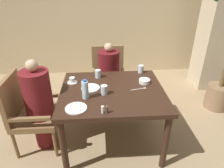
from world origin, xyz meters
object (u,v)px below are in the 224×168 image
plate_main_left (76,108)px  teacup_with_saucer (72,80)px  glass_tall_far (104,90)px  chair_far_side (108,75)px  chair_left_side (28,111)px  water_bottle (85,90)px  glass_tall_near (98,74)px  bowl_small (144,81)px  diner_in_far_chair (109,77)px  glass_tall_mid (141,69)px  plate_main_right (90,88)px  diner_in_left_chair (40,105)px

plate_main_left → teacup_with_saucer: (-0.10, 0.57, 0.02)m
glass_tall_far → chair_far_side: bearing=84.5°
chair_left_side → teacup_with_saucer: bearing=22.8°
water_bottle → glass_tall_far: (0.20, 0.07, -0.05)m
chair_left_side → glass_tall_near: chair_left_side is taller
plate_main_left → bowl_small: bowl_small is taller
chair_left_side → teacup_with_saucer: (0.52, 0.22, 0.28)m
chair_far_side → bowl_small: (0.41, -0.77, 0.27)m
diner_in_far_chair → glass_tall_mid: bearing=-37.0°
plate_main_right → bowl_small: size_ratio=1.61×
water_bottle → chair_left_side: bearing=167.6°
chair_far_side → diner_in_far_chair: (-0.00, -0.15, 0.05)m
diner_in_left_chair → bowl_small: bearing=6.8°
chair_left_side → plate_main_left: 0.76m
diner_in_left_chair → water_bottle: size_ratio=5.25×
plate_main_right → glass_tall_near: (0.09, 0.29, 0.05)m
chair_far_side → plate_main_right: chair_far_side is taller
plate_main_right → glass_tall_far: 0.21m
diner_in_left_chair → teacup_with_saucer: (0.37, 0.22, 0.20)m
plate_main_left → chair_far_side: bearing=73.3°
chair_left_side → plate_main_right: bearing=4.2°
glass_tall_near → chair_left_side: bearing=-157.8°
diner_in_far_chair → teacup_with_saucer: diner_in_far_chair is taller
plate_main_left → glass_tall_far: bearing=43.3°
chair_far_side → teacup_with_saucer: 0.90m
diner_in_far_chair → plate_main_right: diner_in_far_chair is taller
chair_left_side → bowl_small: bearing=6.1°
diner_in_left_chair → glass_tall_far: size_ratio=11.09×
plate_main_left → water_bottle: 0.24m
chair_far_side → water_bottle: water_bottle is taller
bowl_small → glass_tall_far: (-0.51, -0.23, 0.03)m
plate_main_left → teacup_with_saucer: size_ratio=1.76×
diner_in_far_chair → plate_main_right: (-0.25, -0.72, 0.21)m
glass_tall_mid → glass_tall_far: (-0.52, -0.54, 0.00)m
chair_left_side → plate_main_right: (0.75, 0.06, 0.25)m
chair_left_side → diner_in_left_chair: (0.15, 0.00, 0.08)m
chair_left_side → bowl_small: 1.44m
glass_tall_far → plate_main_right: bearing=138.6°
diner_in_left_chair → plate_main_right: (0.60, 0.06, 0.17)m
chair_far_side → glass_tall_mid: chair_far_side is taller
glass_tall_mid → plate_main_left: bearing=-134.9°
diner_in_far_chair → bowl_small: (0.41, -0.63, 0.23)m
bowl_small → diner_in_left_chair: bearing=-173.2°
chair_left_side → glass_tall_near: bearing=22.2°
glass_tall_mid → chair_far_side: bearing=132.2°
diner_in_far_chair → teacup_with_saucer: bearing=-130.8°
diner_in_left_chair → water_bottle: bearing=-15.6°
diner_in_left_chair → plate_main_right: bearing=5.2°
plate_main_left → teacup_with_saucer: 0.58m
bowl_small → water_bottle: (-0.71, -0.31, 0.08)m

